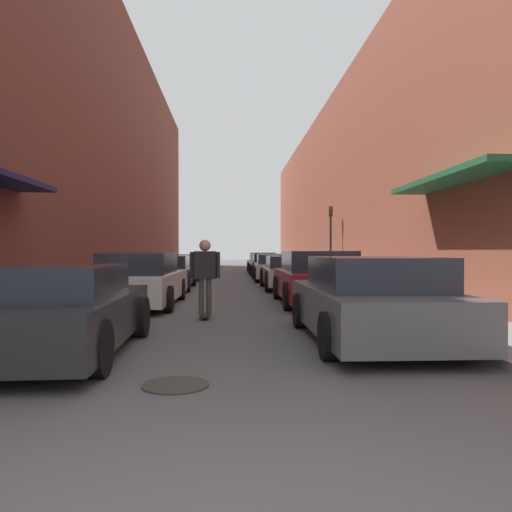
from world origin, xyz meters
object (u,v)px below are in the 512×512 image
object	(u,v)px
parked_car_right_3	(275,268)
parked_car_right_0	(372,301)
parked_car_left_2	(165,273)
parked_car_right_5	(262,263)
parked_car_right_2	(289,273)
traffic_light	(331,234)
parked_car_right_4	(268,265)
parked_car_left_1	(141,281)
parked_car_left_0	(53,311)
skateboarder	(205,270)
manhole_cover	(176,385)
parked_car_left_3	(180,267)
parked_car_right_1	(317,279)

from	to	relation	value
parked_car_right_3	parked_car_right_0	bearing A→B (deg)	-89.47
parked_car_left_2	parked_car_right_5	size ratio (longest dim) A/B	1.17
parked_car_right_2	traffic_light	bearing A→B (deg)	61.32
parked_car_right_5	parked_car_right_4	bearing A→B (deg)	-89.73
parked_car_left_1	parked_car_right_4	size ratio (longest dim) A/B	1.12
parked_car_left_0	skateboarder	size ratio (longest dim) A/B	2.60
parked_car_right_3	manhole_cover	bearing A→B (deg)	-98.43
parked_car_left_3	skateboarder	distance (m)	13.54
parked_car_left_2	parked_car_right_1	world-z (taller)	parked_car_right_1
parked_car_right_1	parked_car_right_5	world-z (taller)	parked_car_right_1
parked_car_right_3	parked_car_left_1	bearing A→B (deg)	-113.17
parked_car_right_4	traffic_light	size ratio (longest dim) A/B	1.28
skateboarder	manhole_cover	size ratio (longest dim) A/B	2.33
parked_car_right_1	parked_car_right_3	size ratio (longest dim) A/B	1.09
parked_car_right_2	traffic_light	size ratio (longest dim) A/B	1.33
parked_car_left_3	parked_car_right_4	size ratio (longest dim) A/B	0.93
parked_car_right_4	skateboarder	size ratio (longest dim) A/B	2.59
parked_car_left_2	parked_car_right_5	world-z (taller)	parked_car_right_5
traffic_light	parked_car_right_5	bearing A→B (deg)	103.70
parked_car_right_3	parked_car_right_5	distance (m)	9.85
manhole_cover	skateboarder	bearing A→B (deg)	89.56
parked_car_left_2	manhole_cover	bearing A→B (deg)	-82.01
parked_car_left_0	manhole_cover	size ratio (longest dim) A/B	6.05
skateboarder	manhole_cover	distance (m)	5.22
parked_car_left_1	skateboarder	world-z (taller)	skateboarder
parked_car_right_2	parked_car_right_1	bearing A→B (deg)	-88.30
parked_car_left_0	manhole_cover	world-z (taller)	parked_car_left_0
parked_car_right_3	skateboarder	world-z (taller)	skateboarder
parked_car_left_3	parked_car_right_3	distance (m)	4.55
traffic_light	parked_car_left_1	bearing A→B (deg)	-124.96
parked_car_right_1	parked_car_right_4	xyz separation A→B (m)	(-0.17, 14.82, -0.07)
parked_car_left_2	manhole_cover	size ratio (longest dim) A/B	6.61
parked_car_left_1	parked_car_left_2	bearing A→B (deg)	91.21
parked_car_left_3	parked_car_left_2	bearing A→B (deg)	-89.80
skateboarder	traffic_light	xyz separation A→B (m)	(5.07, 12.15, 1.17)
parked_car_right_2	traffic_light	distance (m)	5.32
parked_car_left_0	skateboarder	bearing A→B (deg)	61.99
parked_car_left_2	traffic_light	size ratio (longest dim) A/B	1.41
parked_car_left_3	parked_car_right_2	bearing A→B (deg)	-51.65
parked_car_left_1	parked_car_right_3	distance (m)	10.98
parked_car_left_0	traffic_light	xyz separation A→B (m)	(6.93, 15.65, 1.57)
parked_car_right_3	skateboarder	distance (m)	12.76
parked_car_right_2	skateboarder	size ratio (longest dim) A/B	2.69
parked_car_left_2	parked_car_right_3	bearing A→B (deg)	46.32
parked_car_right_2	skateboarder	xyz separation A→B (m)	(-2.63, -7.70, 0.40)
parked_car_right_2	traffic_light	world-z (taller)	traffic_light
parked_car_right_2	parked_car_right_4	size ratio (longest dim) A/B	1.04
parked_car_right_1	parked_car_right_0	bearing A→B (deg)	-90.73
parked_car_right_4	parked_car_right_5	distance (m)	4.92
parked_car_left_0	parked_car_right_0	xyz separation A→B (m)	(4.57, 0.76, 0.04)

